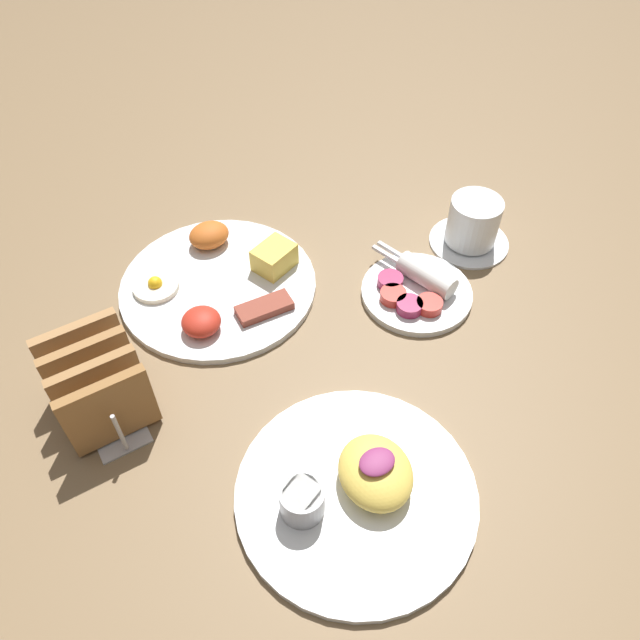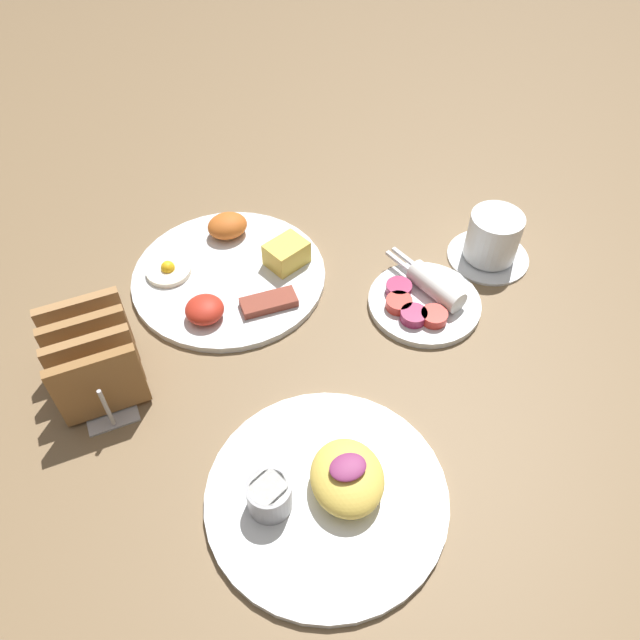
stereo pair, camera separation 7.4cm
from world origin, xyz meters
name	(u,v)px [view 2 (the right image)]	position (x,y,z in m)	size (l,w,h in m)	color
ground_plane	(300,370)	(0.00, 0.00, 0.00)	(3.00, 3.00, 0.00)	brown
plate_breakfast	(231,272)	(-0.03, 0.19, 0.01)	(0.28, 0.28, 0.05)	white
plate_condiments	(424,300)	(0.20, 0.04, 0.01)	(0.16, 0.17, 0.04)	white
plate_foreground	(327,491)	(-0.04, -0.17, 0.01)	(0.26, 0.26, 0.06)	white
toast_rack	(94,358)	(-0.23, 0.08, 0.05)	(0.10, 0.15, 0.10)	#B7B7BC
coffee_cup	(492,240)	(0.34, 0.08, 0.04)	(0.12, 0.12, 0.08)	white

